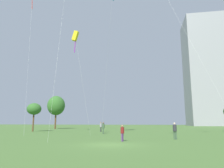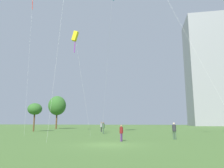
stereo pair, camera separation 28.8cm
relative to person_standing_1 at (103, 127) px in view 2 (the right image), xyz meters
name	(u,v)px [view 2 (the right image)]	position (x,y,z in m)	size (l,w,h in m)	color
ground	(109,145)	(4.31, -15.47, -1.05)	(280.00, 280.00, 0.00)	#476B30
person_standing_1	(103,127)	(0.00, 0.00, 0.00)	(0.40, 0.40, 1.81)	#3F593F
person_standing_2	(174,130)	(10.02, -8.97, -0.02)	(0.39, 0.39, 1.77)	#3F593F
person_standing_3	(101,126)	(-2.18, 7.19, 0.03)	(0.41, 0.41, 1.87)	#2D2D33
person_standing_4	(121,132)	(4.81, -12.27, -0.15)	(0.34, 0.34, 1.55)	#593372
kite_flying_3	(75,37)	(-2.45, -6.87, 12.45)	(2.24, 2.49, 14.33)	silver
kite_flying_4	(112,0)	(1.28, 0.70, 22.36)	(4.24, 8.43, 24.29)	silver
park_tree_0	(35,109)	(-15.72, 5.81, 3.36)	(2.83, 2.83, 5.61)	brown
park_tree_2	(57,106)	(-18.89, 22.08, 5.35)	(4.87, 4.87, 9.12)	brown
distant_highrise_0	(209,71)	(36.65, 82.67, 27.41)	(21.45, 20.33, 56.91)	#939399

